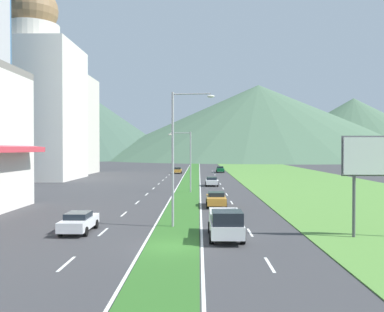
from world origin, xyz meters
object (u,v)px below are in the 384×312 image
(street_lamp_mid, at_px, (188,157))
(pickup_truck_0, at_px, (226,224))
(street_lamp_near, at_px, (177,150))
(car_1, at_px, (212,181))
(car_4, at_px, (220,169))
(billboard_roadside, at_px, (380,161))
(car_0, at_px, (79,222))
(car_2, at_px, (216,199))
(car_3, at_px, (178,170))

(street_lamp_mid, bearing_deg, pickup_truck_0, -83.69)
(street_lamp_mid, bearing_deg, street_lamp_near, -90.25)
(street_lamp_near, bearing_deg, car_1, 84.17)
(street_lamp_mid, xyz_separation_m, car_4, (6.71, 48.24, -3.93))
(street_lamp_near, relative_size, car_4, 2.20)
(street_lamp_near, bearing_deg, billboard_roadside, -15.11)
(street_lamp_near, xyz_separation_m, car_4, (6.81, 73.09, -4.94))
(street_lamp_mid, xyz_separation_m, billboard_roadside, (13.24, -28.44, 0.28))
(car_0, xyz_separation_m, car_4, (13.55, 75.08, 0.04))
(street_lamp_mid, relative_size, car_1, 1.98)
(car_0, bearing_deg, car_2, -37.05)
(street_lamp_mid, bearing_deg, car_4, 82.09)
(street_lamp_near, xyz_separation_m, billboard_roadside, (13.34, -3.60, -0.72))
(car_1, bearing_deg, car_3, -168.23)
(car_3, distance_m, pickup_truck_0, 73.28)
(billboard_roadside, height_order, car_4, billboard_roadside)
(billboard_roadside, height_order, pickup_truck_0, billboard_roadside)
(street_lamp_mid, distance_m, pickup_truck_0, 29.44)
(street_lamp_mid, bearing_deg, car_3, 94.59)
(street_lamp_mid, bearing_deg, billboard_roadside, -65.05)
(car_1, height_order, pickup_truck_0, pickup_truck_0)
(street_lamp_near, distance_m, car_2, 12.80)
(car_0, xyz_separation_m, car_2, (10.06, 13.32, 0.02))
(street_lamp_near, height_order, street_lamp_mid, street_lamp_near)
(pickup_truck_0, bearing_deg, car_1, 179.60)
(street_lamp_near, height_order, pickup_truck_0, street_lamp_near)
(car_3, bearing_deg, car_1, -168.23)
(street_lamp_mid, height_order, car_1, street_lamp_mid)
(billboard_roadside, bearing_deg, street_lamp_near, 164.89)
(car_0, height_order, car_3, car_3)
(pickup_truck_0, bearing_deg, car_3, -174.73)
(car_2, xyz_separation_m, car_4, (3.49, 61.76, 0.02))
(car_0, height_order, car_2, car_2)
(billboard_roadside, height_order, car_2, billboard_roadside)
(street_lamp_mid, bearing_deg, car_1, 71.34)
(street_lamp_near, height_order, car_4, street_lamp_near)
(car_0, relative_size, pickup_truck_0, 0.84)
(billboard_roadside, bearing_deg, car_0, 175.43)
(street_lamp_near, height_order, car_1, street_lamp_near)
(street_lamp_mid, bearing_deg, car_2, -76.62)
(street_lamp_near, xyz_separation_m, car_2, (3.32, 11.32, -4.96))
(billboard_roadside, xyz_separation_m, car_2, (-10.02, 14.93, -4.24))
(car_0, relative_size, car_2, 1.00)
(street_lamp_mid, xyz_separation_m, car_1, (3.48, 10.31, -4.00))
(street_lamp_mid, height_order, car_3, street_lamp_mid)
(street_lamp_near, distance_m, car_3, 69.05)
(pickup_truck_0, bearing_deg, car_4, 177.41)
(car_2, relative_size, car_3, 1.11)
(car_0, relative_size, car_4, 1.01)
(street_lamp_mid, bearing_deg, car_0, -104.30)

